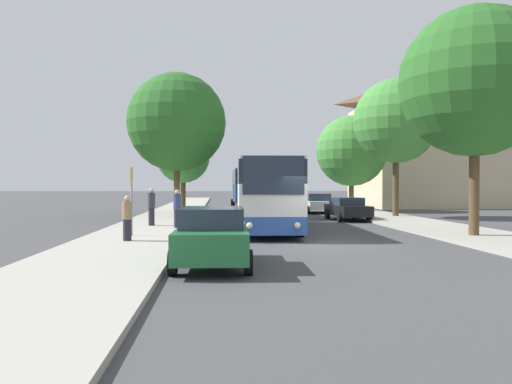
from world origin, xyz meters
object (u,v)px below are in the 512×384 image
parked_car_left_curb (213,236)px  tree_left_near (177,122)px  tree_right_mid (351,151)px  pedestrian_walking_back (151,206)px  pedestrian_waiting_near (177,208)px  bus_middle (251,190)px  tree_right_far (475,82)px  bus_front (265,194)px  parked_car_right_far (318,203)px  pedestrian_waiting_far (127,218)px  tree_left_far (183,156)px  tree_right_near (396,121)px  parked_car_right_near (347,208)px  bus_stop_sign (132,193)px

parked_car_left_curb → tree_left_near: size_ratio=0.45×
tree_right_mid → pedestrian_walking_back: bearing=-133.6°
pedestrian_waiting_near → tree_right_mid: tree_right_mid is taller
bus_middle → pedestrian_waiting_near: 14.77m
tree_left_near → tree_right_far: tree_left_near is taller
bus_front → tree_right_mid: tree_right_mid is taller
parked_car_right_far → tree_left_near: bearing=24.7°
parked_car_left_curb → pedestrian_walking_back: pedestrian_walking_back is taller
parked_car_left_curb → pedestrian_walking_back: (-3.18, 11.81, 0.28)m
pedestrian_waiting_far → pedestrian_walking_back: 6.77m
bus_middle → tree_right_mid: 9.21m
parked_car_right_far → tree_right_far: bearing=99.5°
pedestrian_waiting_near → tree_left_far: 15.95m
tree_right_near → tree_right_mid: bearing=95.1°
bus_front → bus_middle: same height
parked_car_right_near → parked_car_left_curb: bearing=61.1°
bus_stop_sign → pedestrian_walking_back: (0.13, 4.90, -0.75)m
tree_right_near → tree_right_far: size_ratio=0.97×
bus_stop_sign → tree_right_near: (15.01, 11.55, 4.48)m
bus_middle → tree_right_near: 11.85m
tree_right_near → parked_car_right_near: bearing=-153.3°
parked_car_right_near → tree_right_near: bearing=-156.4°
bus_middle → tree_right_far: size_ratio=1.14×
tree_right_mid → pedestrian_waiting_near: bearing=-128.2°
parked_car_left_curb → bus_stop_sign: bus_stop_sign is taller
pedestrian_waiting_far → tree_right_near: 20.72m
bus_stop_sign → pedestrian_waiting_near: 3.90m
tree_right_near → tree_right_far: (-1.25, -12.38, -0.02)m
parked_car_left_curb → pedestrian_waiting_far: pedestrian_waiting_far is taller
parked_car_right_near → bus_stop_sign: (-11.31, -9.69, 1.11)m
bus_front → pedestrian_waiting_far: bearing=-133.5°
pedestrian_waiting_near → tree_right_far: 14.01m
pedestrian_waiting_near → pedestrian_walking_back: bearing=-82.7°
parked_car_left_curb → tree_left_far: 26.38m
parked_car_left_curb → tree_left_far: size_ratio=0.68×
tree_right_far → parked_car_left_curb: bearing=-149.8°
parked_car_right_far → pedestrian_waiting_near: 17.20m
bus_middle → pedestrian_waiting_near: size_ratio=5.79×
bus_front → bus_middle: (0.21, 14.01, -0.00)m
bus_front → parked_car_left_curb: (-2.38, -10.51, -0.94)m
tree_right_near → pedestrian_waiting_near: bearing=-149.2°
bus_front → parked_car_right_near: bus_front is taller
parked_car_right_near → parked_car_right_far: 8.10m
pedestrian_waiting_far → tree_left_near: (0.53, 15.15, 5.36)m
tree_right_far → parked_car_right_near: bearing=103.1°
tree_left_near → bus_stop_sign: bearing=-93.0°
parked_car_right_far → tree_left_near: 12.64m
tree_left_near → tree_right_near: 14.43m
parked_car_left_curb → tree_right_near: bearing=59.0°
bus_middle → tree_right_far: (7.86, -18.43, 4.55)m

